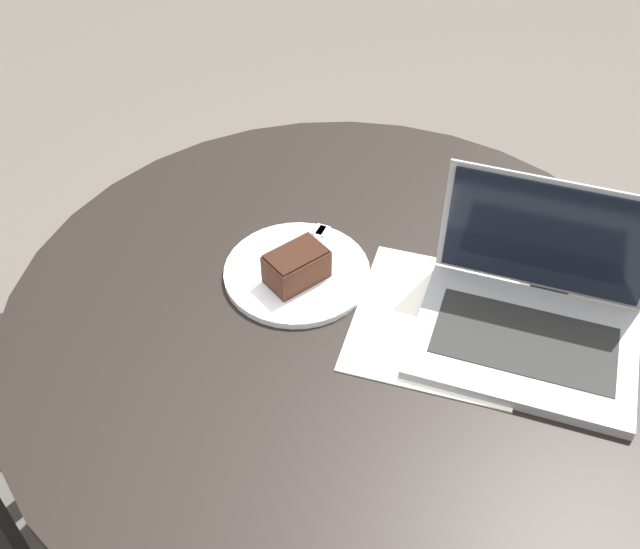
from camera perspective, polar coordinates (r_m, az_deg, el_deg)
ground_plane at (r=1.79m, az=1.31°, el=-18.38°), size 12.00×12.00×0.00m
dining_table at (r=1.31m, az=1.71°, el=-6.91°), size 1.10×1.10×0.71m
paper_document at (r=1.20m, az=9.02°, el=-3.52°), size 0.30×0.27×0.00m
plate at (r=1.26m, az=-1.77°, el=0.16°), size 0.25×0.25×0.01m
cake_slice at (r=1.22m, az=-1.81°, el=0.65°), size 0.12×0.11×0.06m
fork at (r=1.29m, az=-0.86°, el=1.93°), size 0.17×0.05×0.00m
coffee_glass at (r=1.30m, az=18.26°, el=2.17°), size 0.08×0.08×0.11m
laptop at (r=1.19m, az=15.73°, el=-3.08°), size 0.27×0.35×0.23m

